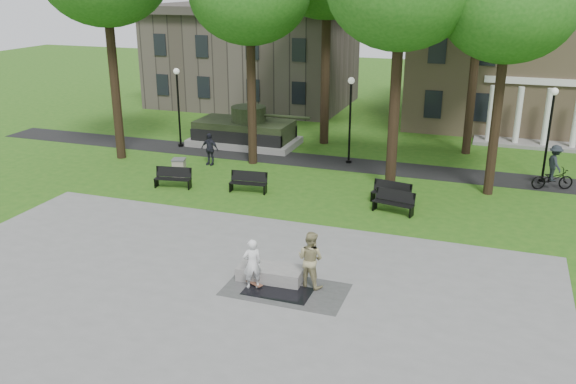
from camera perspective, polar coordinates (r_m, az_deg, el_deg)
name	(u,v)px	position (r m, az deg, el deg)	size (l,w,h in m)	color
ground	(256,249)	(23.15, -2.98, -5.32)	(120.00, 120.00, 0.00)	#235213
plaza	(194,313)	(19.15, -8.77, -11.13)	(22.00, 16.00, 0.02)	gray
footpath	(338,163)	(33.86, 4.74, 2.70)	(44.00, 2.60, 0.01)	black
building_right	(535,61)	(45.77, 22.09, 11.27)	(17.00, 12.00, 8.60)	#9E8460
building_left	(254,59)	(50.11, -3.22, 12.34)	(15.00, 10.00, 7.20)	#4C443D
tree_3	(509,5)	(28.94, 19.99, 16.14)	(6.00, 6.00, 11.19)	black
lamp_left	(178,101)	(37.17, -10.24, 8.38)	(0.36, 0.36, 4.73)	black
lamp_mid	(350,113)	(33.34, 5.84, 7.34)	(0.36, 0.36, 4.73)	black
lamp_right	(549,127)	(32.54, 23.27, 5.58)	(0.36, 0.36, 4.73)	black
tank_monument	(245,131)	(37.51, -4.04, 5.70)	(7.45, 3.40, 2.40)	gray
puddle	(278,291)	(20.10, -0.98, -9.28)	(2.20, 1.20, 0.00)	black
concrete_block	(271,273)	(20.77, -1.63, -7.59)	(2.20, 1.00, 0.45)	gray
skateboard	(253,283)	(20.55, -3.30, -8.53)	(0.78, 0.20, 0.07)	brown
skateboarder	(252,264)	(20.01, -3.38, -6.71)	(0.62, 0.41, 1.71)	silver
friend_watching	(310,259)	(20.04, 2.11, -6.29)	(0.94, 0.73, 1.93)	#999063
pedestrian_walker	(210,149)	(33.54, -7.35, 4.01)	(1.04, 0.43, 1.77)	black
cyclist	(553,171)	(31.96, 23.59, 1.78)	(2.12, 1.35, 2.20)	black
park_bench_0	(174,177)	(30.19, -10.66, 1.38)	(1.85, 0.82, 1.00)	black
park_bench_1	(249,181)	(29.08, -3.69, 0.99)	(1.84, 0.70, 1.00)	black
park_bench_2	(391,192)	(27.97, 9.63, -0.01)	(1.85, 0.85, 1.00)	black
park_bench_3	(394,201)	(26.83, 9.86, -0.86)	(1.85, 0.88, 1.00)	black
trash_bin	(179,168)	(31.79, -10.15, 2.25)	(0.82, 0.82, 0.96)	#A09483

